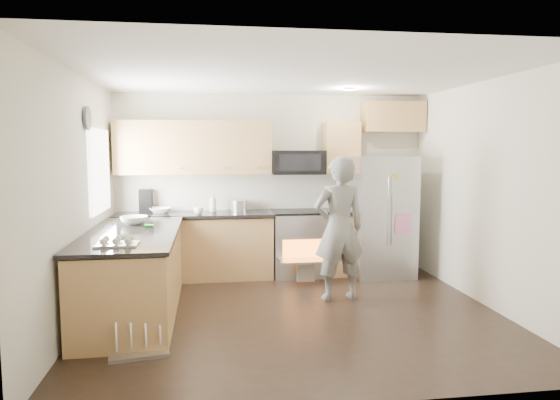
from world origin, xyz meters
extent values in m
plane|color=black|center=(0.00, 0.00, 0.00)|extent=(4.50, 4.50, 0.00)
cube|color=beige|center=(0.00, 2.00, 1.30)|extent=(4.50, 0.04, 2.60)
cube|color=beige|center=(0.00, -2.00, 1.30)|extent=(4.50, 0.04, 2.60)
cube|color=beige|center=(-2.25, 0.00, 1.30)|extent=(0.04, 4.00, 2.60)
cube|color=beige|center=(2.25, 0.00, 1.30)|extent=(0.04, 4.00, 2.60)
cube|color=white|center=(0.00, 0.00, 2.60)|extent=(4.50, 4.00, 0.04)
cube|color=white|center=(-2.23, 1.00, 1.55)|extent=(0.04, 1.00, 1.00)
cylinder|color=beige|center=(0.90, 1.10, 2.58)|extent=(0.14, 0.14, 0.02)
cylinder|color=#474754|center=(-2.22, 0.45, 2.15)|extent=(0.03, 0.26, 0.26)
cube|color=#A98543|center=(-1.12, 1.70, 0.43)|extent=(2.15, 0.60, 0.87)
cube|color=black|center=(-1.12, 1.69, 0.91)|extent=(2.19, 0.64, 0.04)
cube|color=#A98543|center=(1.00, 1.70, 0.43)|extent=(0.50, 0.60, 0.87)
cube|color=black|center=(1.00, 1.69, 0.91)|extent=(0.54, 0.64, 0.04)
cube|color=#A98543|center=(-1.12, 1.83, 1.83)|extent=(2.16, 0.33, 0.74)
cube|color=#A98543|center=(1.00, 1.83, 1.83)|extent=(0.50, 0.33, 0.74)
cube|color=#A98543|center=(1.78, 1.83, 2.28)|extent=(0.90, 0.33, 0.44)
imported|color=white|center=(-1.59, 1.78, 0.96)|extent=(0.31, 0.31, 0.07)
imported|color=white|center=(-0.87, 1.79, 1.06)|extent=(0.10, 0.10, 0.27)
imported|color=white|center=(-1.06, 1.56, 0.98)|extent=(0.13, 0.13, 0.10)
cylinder|color=#B7B7BC|center=(-0.50, 1.83, 1.00)|extent=(0.23, 0.23, 0.16)
cube|color=black|center=(-1.80, 1.90, 1.09)|extent=(0.17, 0.21, 0.32)
cylinder|color=#B7B7BC|center=(0.90, 1.81, 0.97)|extent=(0.10, 0.10, 0.08)
cube|color=#A98543|center=(-1.75, 0.25, 0.43)|extent=(0.90, 2.30, 0.87)
cube|color=black|center=(-1.75, 0.25, 0.91)|extent=(0.96, 2.36, 0.04)
imported|color=silver|center=(-1.80, 0.73, 0.97)|extent=(0.32, 0.32, 0.10)
cube|color=green|center=(-1.60, 0.50, 0.94)|extent=(0.10, 0.07, 0.03)
cube|color=#B7B7BC|center=(-1.78, -0.54, 0.97)|extent=(0.38, 0.29, 0.08)
cube|color=#B7B7BC|center=(0.35, 1.68, 0.45)|extent=(0.76, 0.62, 0.90)
cube|color=black|center=(0.35, 1.68, 0.92)|extent=(0.76, 0.60, 0.03)
cube|color=orange|center=(0.35, 1.36, 0.40)|extent=(0.56, 0.02, 0.34)
cube|color=#B7B7BC|center=(0.35, 1.20, 0.32)|extent=(0.70, 0.34, 0.03)
cube|color=beige|center=(0.35, 1.15, 0.18)|extent=(0.24, 0.03, 0.28)
cube|color=black|center=(0.35, 1.80, 1.62)|extent=(0.76, 0.40, 0.34)
cube|color=#B7B7BC|center=(1.50, 1.45, 0.86)|extent=(0.87, 0.69, 1.71)
cylinder|color=#B7B7BC|center=(1.47, 1.12, 0.98)|extent=(0.02, 0.02, 0.93)
cylinder|color=#B7B7BC|center=(1.53, 1.12, 0.98)|extent=(0.02, 0.02, 0.93)
cube|color=#FF93CF|center=(1.69, 1.12, 0.79)|extent=(0.22, 0.02, 0.28)
cube|color=#96B5F0|center=(1.33, 1.12, 1.26)|extent=(0.17, 0.01, 0.20)
imported|color=gray|center=(0.62, 0.47, 0.87)|extent=(0.68, 0.49, 1.73)
cube|color=#B7B7BC|center=(-1.57, -0.82, 0.02)|extent=(0.57, 0.49, 0.03)
cylinder|color=white|center=(-1.75, -0.85, 0.17)|extent=(0.06, 0.29, 0.29)
cylinder|color=white|center=(-1.63, -0.83, 0.17)|extent=(0.06, 0.29, 0.29)
cylinder|color=white|center=(-1.51, -0.81, 0.17)|extent=(0.06, 0.29, 0.29)
cylinder|color=white|center=(-1.38, -0.79, 0.17)|extent=(0.06, 0.29, 0.29)
camera|label=1|loc=(-0.92, -5.28, 1.83)|focal=32.00mm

